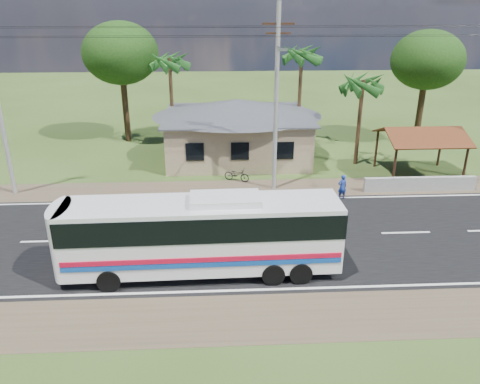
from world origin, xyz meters
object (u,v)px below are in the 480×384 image
object	(u,v)px
waiting_shed	(422,136)
coach_bus	(203,230)
motorcycle	(237,175)
person	(342,187)

from	to	relation	value
waiting_shed	coach_bus	distance (m)	18.42
waiting_shed	motorcycle	world-z (taller)	waiting_shed
waiting_shed	coach_bus	size ratio (longest dim) A/B	0.45
motorcycle	person	size ratio (longest dim) A/B	1.12
waiting_shed	motorcycle	xyz separation A→B (m)	(-12.27, -0.61, -2.28)
coach_bus	motorcycle	distance (m)	11.40
waiting_shed	coach_bus	xyz separation A→B (m)	(-14.20, -11.72, -0.68)
waiting_shed	coach_bus	bearing A→B (deg)	-140.46
person	motorcycle	bearing A→B (deg)	-39.77
coach_bus	person	bearing A→B (deg)	43.03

